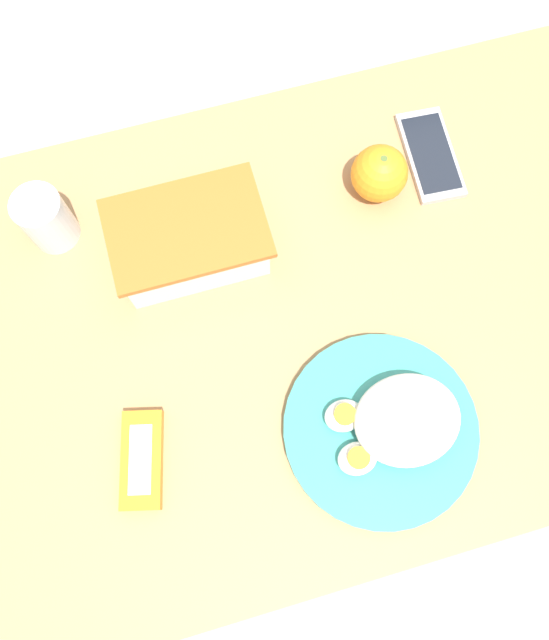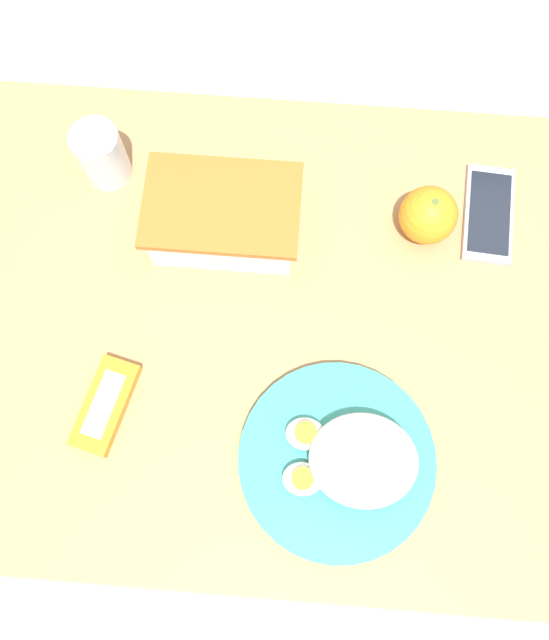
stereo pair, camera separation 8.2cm
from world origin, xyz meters
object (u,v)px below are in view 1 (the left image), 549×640
at_px(rice_plate, 389,426).
at_px(cell_phone, 430,155).
at_px(drinking_glass, 46,219).
at_px(orange_fruit, 379,174).
at_px(food_container, 190,242).
at_px(candy_bar, 142,460).

distance_m(rice_plate, cell_phone, 0.41).
bearing_deg(drinking_glass, orange_fruit, -6.83).
bearing_deg(orange_fruit, drinking_glass, 173.17).
bearing_deg(orange_fruit, cell_phone, 15.43).
height_order(food_container, rice_plate, food_container).
xyz_separation_m(food_container, cell_phone, (0.37, 0.05, -0.03)).
bearing_deg(drinking_glass, candy_bar, -81.69).
height_order(orange_fruit, candy_bar, orange_fruit).
bearing_deg(food_container, cell_phone, 8.08).
height_order(food_container, orange_fruit, food_container).
bearing_deg(cell_phone, food_container, -171.92).
xyz_separation_m(food_container, candy_bar, (-0.13, -0.26, -0.03)).
xyz_separation_m(orange_fruit, rice_plate, (-0.10, -0.33, -0.02)).
height_order(food_container, cell_phone, food_container).
xyz_separation_m(cell_phone, drinking_glass, (-0.55, 0.03, 0.04)).
xyz_separation_m(rice_plate, drinking_glass, (-0.36, 0.39, 0.02)).
height_order(cell_phone, drinking_glass, drinking_glass).
relative_size(orange_fruit, candy_bar, 0.61).
xyz_separation_m(rice_plate, candy_bar, (-0.31, 0.05, -0.01)).
bearing_deg(candy_bar, drinking_glass, 98.31).
distance_m(rice_plate, drinking_glass, 0.53).
bearing_deg(candy_bar, cell_phone, 32.07).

